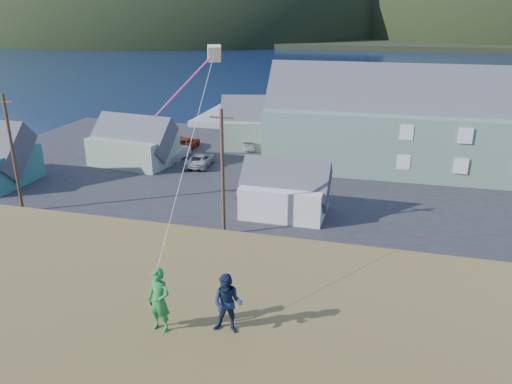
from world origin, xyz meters
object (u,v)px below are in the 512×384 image
at_px(kite_flyer_navy, 228,304).
at_px(wharf, 291,119).
at_px(shed_palegreen_far, 267,124).
at_px(kite_flyer_green, 159,300).
at_px(shed_white, 285,190).
at_px(lodge, 448,124).
at_px(shed_palegreen_near, 133,143).

bearing_deg(kite_flyer_navy, wharf, 96.35).
relative_size(shed_palegreen_far, kite_flyer_navy, 6.80).
xyz_separation_m(shed_palegreen_far, kite_flyer_green, (8.06, -45.31, 5.37)).
bearing_deg(wharf, kite_flyer_green, -82.38).
bearing_deg(wharf, shed_white, -79.66).
bearing_deg(lodge, shed_white, -131.56).
xyz_separation_m(shed_white, shed_palegreen_far, (-6.29, 19.85, 0.64)).
bearing_deg(kite_flyer_green, kite_flyer_navy, 22.14).
bearing_deg(shed_palegreen_far, lodge, -25.28).
relative_size(wharf, shed_palegreen_far, 2.22).
distance_m(wharf, lodge, 26.86).
relative_size(lodge, kite_flyer_green, 19.43).
distance_m(lodge, shed_white, 20.28).
distance_m(shed_palegreen_far, kite_flyer_green, 46.33).
height_order(shed_palegreen_near, shed_white, shed_palegreen_near).
distance_m(shed_palegreen_near, shed_palegreen_far, 15.79).
xyz_separation_m(wharf, kite_flyer_navy, (9.70, -58.64, 7.61)).
distance_m(wharf, shed_palegreen_far, 13.92).
bearing_deg(shed_palegreen_near, kite_flyer_green, -52.37).
bearing_deg(kite_flyer_navy, lodge, 73.75).
bearing_deg(shed_palegreen_near, lodge, 18.81).
xyz_separation_m(shed_white, kite_flyer_green, (1.77, -25.46, 6.01)).
bearing_deg(kite_flyer_green, wharf, 107.23).
bearing_deg(shed_white, shed_palegreen_near, 153.35).
relative_size(lodge, shed_white, 5.20).
height_order(shed_palegreen_far, kite_flyer_green, kite_flyer_green).
bearing_deg(kite_flyer_navy, kite_flyer_green, -170.52).
xyz_separation_m(wharf, shed_white, (6.13, -33.58, 1.66)).
xyz_separation_m(lodge, kite_flyer_green, (-11.27, -40.74, 3.30)).
bearing_deg(shed_white, kite_flyer_green, -85.36).
relative_size(shed_palegreen_near, shed_palegreen_far, 0.78).
bearing_deg(lodge, shed_palegreen_far, 165.62).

